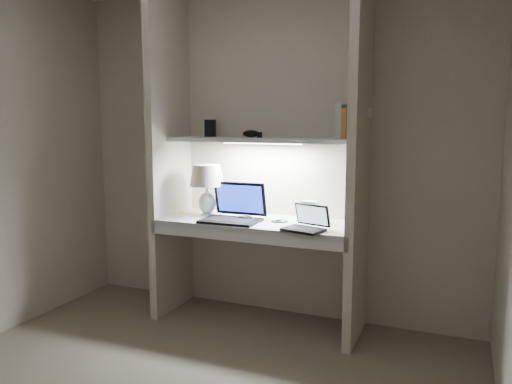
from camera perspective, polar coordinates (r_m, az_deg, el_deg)
The scene contains 17 objects.
back_wall at distance 3.83m, azimuth 1.71°, elevation 4.56°, with size 3.20×0.01×2.50m, color beige.
alcove_panel_left at distance 3.91m, azimuth -9.84°, elevation 4.51°, with size 0.06×0.55×2.50m, color beige.
alcove_panel_right at distance 3.36m, azimuth 11.74°, elevation 3.91°, with size 0.06×0.55×2.50m, color beige.
desk at distance 3.64m, azimuth 0.13°, elevation -3.57°, with size 1.40×0.55×0.04m, color white.
desk_apron at distance 3.41m, azimuth -1.53°, elevation -4.88°, with size 1.46×0.03×0.10m, color silver.
shelf at distance 3.66m, azimuth 0.71°, elevation 5.96°, with size 1.40×0.36×0.03m, color silver.
strip_light at distance 3.66m, azimuth 0.70°, elevation 5.62°, with size 0.60×0.04×0.01m, color white.
table_lamp at distance 3.80m, azimuth -5.63°, elevation 1.23°, with size 0.27×0.27×0.39m.
laptop_main at distance 3.63m, azimuth -2.51°, elevation -2.31°, with size 0.41×0.36×0.27m.
laptop_netbook at distance 3.33m, azimuth 5.80°, elevation -3.68°, with size 0.31×0.29×0.17m.
speaker at distance 3.58m, azimuth 6.20°, elevation -2.24°, with size 0.11×0.08×0.15m, color silver.
mouse at distance 3.63m, azimuth -1.23°, elevation -2.99°, with size 0.11×0.07×0.04m, color black.
cable_coil at distance 3.59m, azimuth 2.92°, elevation -3.33°, with size 0.09×0.09×0.01m, color black.
sticky_note at distance 3.94m, azimuth -8.38°, elevation -2.45°, with size 0.07×0.07×0.00m, color yellow.
book_row at distance 3.54m, azimuth 11.03°, elevation 7.80°, with size 0.22×0.16×0.24m.
shelf_box at distance 3.94m, azimuth -5.26°, elevation 7.27°, with size 0.08×0.06×0.13m, color black.
shelf_gadget at distance 3.76m, azimuth -0.57°, elevation 6.68°, with size 0.13×0.09×0.05m, color black.
Camera 1 is at (1.35, -2.07, 1.48)m, focal length 35.00 mm.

